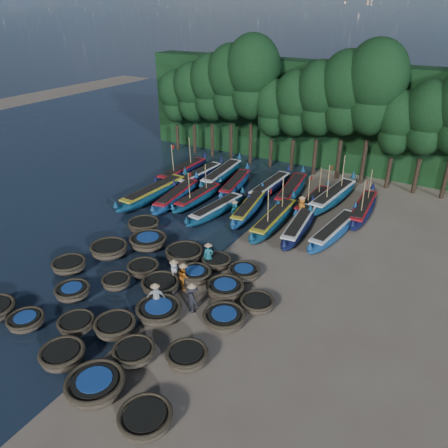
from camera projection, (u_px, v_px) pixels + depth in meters
The scene contains 62 objects.
ground at pixel (201, 272), 27.18m from camera, with size 120.00×120.00×0.00m, color #7B6F5A.
foliage_wall at pixel (329, 116), 43.03m from camera, with size 40.00×3.00×10.00m, color black.
coracle_1 at pixel (26, 321), 22.39m from camera, with size 1.91×1.91×0.65m.
coracle_2 at pixel (63, 355), 20.06m from camera, with size 2.33×2.33×0.83m.
coracle_3 at pixel (95, 385), 18.49m from camera, with size 2.85×2.85×0.84m.
coracle_4 at pixel (145, 419), 17.09m from camera, with size 2.62×2.62×0.72m.
coracle_5 at pixel (73, 291), 24.61m from camera, with size 2.18×2.18×0.71m.
coracle_6 at pixel (76, 324), 22.18m from camera, with size 1.94×1.94×0.67m.
coracle_7 at pixel (115, 326), 21.91m from camera, with size 2.37×2.37×0.79m.
coracle_8 at pixel (134, 352), 20.36m from camera, with size 2.20×2.20×0.69m.
coracle_9 at pixel (187, 356), 20.06m from camera, with size 2.22×2.22×0.76m.
coracle_10 at pixel (69, 265), 27.03m from camera, with size 2.50×2.50×0.75m.
coracle_11 at pixel (116, 282), 25.49m from camera, with size 2.02×2.02×0.69m.
coracle_12 at pixel (161, 285), 25.11m from camera, with size 2.43×2.43×0.79m.
coracle_13 at pixel (159, 311), 22.96m from camera, with size 2.92×2.92×0.82m.
coracle_14 at pixel (224, 318), 22.53m from camera, with size 2.24×2.24×0.73m.
coracle_15 at pixel (109, 249), 28.68m from camera, with size 2.53×2.53×0.84m.
coracle_16 at pixel (143, 268), 26.69m from camera, with size 2.30×2.30×0.76m.
coracle_17 at pixel (195, 275), 26.04m from camera, with size 2.07×2.07×0.79m.
coracle_18 at pixel (225, 289), 24.76m from camera, with size 2.64×2.64×0.81m.
coracle_19 at pixel (257, 303), 23.70m from camera, with size 2.00×2.00×0.66m.
coracle_20 at pixel (144, 225), 31.82m from camera, with size 2.67×2.67×0.82m.
coracle_21 at pixel (148, 241), 29.63m from camera, with size 2.95×2.95×0.85m.
coracle_22 at pixel (184, 254), 28.23m from camera, with size 2.50×2.50×0.81m.
coracle_23 at pixel (217, 262), 27.45m from camera, with size 2.22×2.22×0.70m.
coracle_24 at pixel (244, 272), 26.46m from camera, with size 2.21×2.21×0.65m.
long_boat_1 at pixel (154, 192), 36.92m from camera, with size 2.03×9.21×1.62m.
long_boat_2 at pixel (177, 196), 36.50m from camera, with size 2.46×8.03×1.43m.
long_boat_3 at pixel (198, 197), 36.38m from camera, with size 1.45×7.28×3.09m.
long_boat_4 at pixel (217, 209), 34.23m from camera, with size 2.18×7.45×1.32m.
long_boat_5 at pixel (249, 208), 34.40m from camera, with size 2.47×7.66×1.36m.
long_boat_6 at pixel (274, 219), 32.46m from camera, with size 1.76×8.51×3.62m.
long_boat_7 at pixel (299, 225), 31.66m from camera, with size 2.24×8.10×1.43m.
long_boat_8 at pixel (334, 230), 30.93m from camera, with size 2.30×8.03×1.42m.
long_boat_9 at pixel (182, 171), 41.72m from camera, with size 1.56×8.48×3.60m.
long_boat_10 at pixel (199, 175), 40.89m from camera, with size 1.79×7.85×1.38m.
long_boat_11 at pixel (222, 174), 40.97m from camera, with size 2.23×8.71×1.54m.
long_boat_12 at pixel (235, 184), 38.93m from camera, with size 2.61×7.59×1.35m.
long_boat_13 at pixel (270, 186), 38.36m from camera, with size 1.65×8.08×1.42m.
long_boat_14 at pixel (291, 190), 37.46m from camera, with size 2.62×8.63×1.53m.
long_boat_15 at pixel (313, 201), 35.58m from camera, with size 1.51×7.39×3.14m.
long_boat_16 at pixel (333, 196), 36.18m from camera, with size 2.52×9.03×3.85m.
long_boat_17 at pixel (363, 209), 34.13m from camera, with size 1.84×8.15×3.47m.
fisherman_0 at pixel (174, 271), 25.73m from camera, with size 0.72×0.86×1.70m.
fisherman_1 at pixel (208, 255), 27.13m from camera, with size 0.74×0.66×1.90m.
fisherman_2 at pixel (184, 275), 25.30m from camera, with size 0.95×0.95×1.75m.
fisherman_3 at pixel (192, 298), 23.26m from camera, with size 1.28×1.06×1.92m.
fisherman_4 at pixel (156, 297), 23.38m from camera, with size 1.04×0.83×1.85m.
fisherman_5 at pixel (235, 210), 33.37m from camera, with size 0.52×1.41×1.71m.
fisherman_6 at pixel (301, 207), 33.43m from camera, with size 0.85×1.02×2.00m.
tree_0 at pixel (176, 96), 47.05m from camera, with size 3.68×3.68×8.68m.
tree_1 at pixel (193, 91), 45.72m from camera, with size 4.09×4.09×9.65m.
tree_2 at pixel (212, 87), 44.38m from camera, with size 4.51×4.51×10.63m.
tree_3 at pixel (231, 82), 43.05m from camera, with size 4.92×4.92×11.60m.
tree_4 at pixel (252, 76), 41.71m from camera, with size 5.34×5.34×12.58m.
tree_5 at pixel (273, 107), 41.91m from camera, with size 3.68×3.68×8.68m.
tree_6 at pixel (296, 103), 40.57m from camera, with size 4.09×4.09×9.65m.
tree_7 at pixel (320, 98), 39.24m from camera, with size 4.51×4.51×10.63m.
tree_8 at pixel (347, 92), 37.90m from camera, with size 4.92×4.92×11.60m.
tree_9 at pixel (375, 87), 36.57m from camera, with size 5.34×5.34×12.58m.
tree_10 at pixel (398, 122), 36.76m from camera, with size 3.68×3.68×8.68m.
tree_11 at pixel (429, 117), 35.43m from camera, with size 4.09×4.09×9.65m.
Camera 1 is at (12.73, -19.07, 14.96)m, focal length 35.00 mm.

